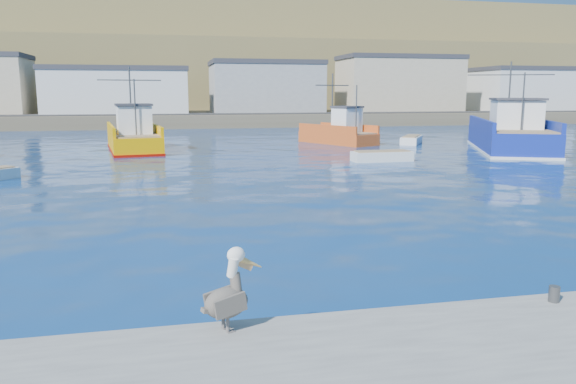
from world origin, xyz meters
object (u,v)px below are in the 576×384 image
Objects in this scene: trawler_blue at (510,136)px; pelican at (228,295)px; skiff_mid at (382,157)px; trawler_yellow_b at (134,138)px; boat_orange at (340,132)px; skiff_far at (411,141)px.

pelican is at bearing -129.99° from trawler_blue.
pelican reaches higher than skiff_mid.
boat_orange is at bearing 7.77° from trawler_yellow_b.
trawler_yellow_b is at bearing 95.36° from pelican.
trawler_yellow_b is 7.49× the size of pelican.
skiff_far is (7.15, 11.24, 0.00)m from skiff_mid.
skiff_far is 41.20m from pelican.
trawler_blue is 38.08m from pelican.
pelican is (-24.47, -29.18, -0.05)m from trawler_blue.
boat_orange is 2.01× the size of skiff_mid.
skiff_mid is 27.93m from pelican.
trawler_yellow_b reaches higher than skiff_mid.
boat_orange is (16.96, 2.31, 0.02)m from trawler_yellow_b.
trawler_blue is 3.46× the size of skiff_far.
trawler_blue is 3.60× the size of skiff_mid.
trawler_yellow_b is 23.01m from skiff_far.
boat_orange is 6.20m from skiff_far.
trawler_yellow_b is 1.33× the size of boat_orange.
pelican reaches higher than skiff_far.
boat_orange is (-10.81, 8.31, -0.16)m from trawler_blue.
skiff_mid is at bearing -122.44° from skiff_far.
boat_orange is 5.63× the size of pelican.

